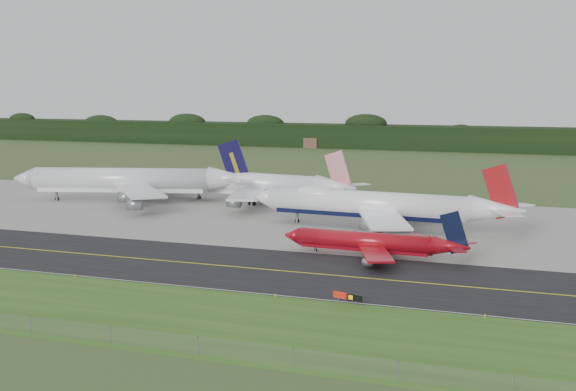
# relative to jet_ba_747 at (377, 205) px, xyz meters

# --- Properties ---
(ground) EXTENTS (600.00, 600.00, 0.00)m
(ground) POSITION_rel_jet_ba_747_xyz_m (-4.45, -41.78, -5.37)
(ground) COLOR #3C5427
(ground) RESTS_ON ground
(grass_verge) EXTENTS (400.00, 30.00, 0.01)m
(grass_verge) POSITION_rel_jet_ba_747_xyz_m (-4.45, -76.78, -5.37)
(grass_verge) COLOR #2A5117
(grass_verge) RESTS_ON ground
(taxiway) EXTENTS (400.00, 32.00, 0.02)m
(taxiway) POSITION_rel_jet_ba_747_xyz_m (-4.45, -45.78, -5.36)
(taxiway) COLOR black
(taxiway) RESTS_ON ground
(apron) EXTENTS (400.00, 78.00, 0.01)m
(apron) POSITION_rel_jet_ba_747_xyz_m (-4.45, 9.22, -5.36)
(apron) COLOR gray
(apron) RESTS_ON ground
(taxiway_centreline) EXTENTS (400.00, 0.40, 0.00)m
(taxiway_centreline) POSITION_rel_jet_ba_747_xyz_m (-4.45, -45.78, -5.34)
(taxiway_centreline) COLOR yellow
(taxiway_centreline) RESTS_ON taxiway
(taxiway_edge_line) EXTENTS (400.00, 0.25, 0.00)m
(taxiway_edge_line) POSITION_rel_jet_ba_747_xyz_m (-4.45, -61.28, -5.34)
(taxiway_edge_line) COLOR silver
(taxiway_edge_line) RESTS_ON taxiway
(perimeter_fence) EXTENTS (320.00, 0.10, 320.00)m
(perimeter_fence) POSITION_rel_jet_ba_747_xyz_m (-4.45, -89.78, -4.27)
(perimeter_fence) COLOR slate
(perimeter_fence) RESTS_ON ground
(horizon_treeline) EXTENTS (700.00, 25.00, 12.00)m
(horizon_treeline) POSITION_rel_jet_ba_747_xyz_m (-4.45, 231.98, 0.10)
(horizon_treeline) COLOR black
(horizon_treeline) RESTS_ON ground
(jet_ba_747) EXTENTS (62.80, 51.92, 15.78)m
(jet_ba_747) POSITION_rel_jet_ba_747_xyz_m (0.00, 0.00, 0.00)
(jet_ba_747) COLOR white
(jet_ba_747) RESTS_ON ground
(jet_red_737) EXTENTS (35.86, 29.24, 9.69)m
(jet_red_737) POSITION_rel_jet_ba_747_xyz_m (7.10, -29.11, -2.69)
(jet_red_737) COLOR maroon
(jet_red_737) RESTS_ON ground
(jet_navy_gold) EXTENTS (66.63, 56.73, 17.49)m
(jet_navy_gold) POSITION_rel_jet_ba_747_xyz_m (-73.17, 18.34, 0.37)
(jet_navy_gold) COLOR silver
(jet_navy_gold) RESTS_ON ground
(jet_star_tail) EXTENTS (58.90, 48.86, 15.54)m
(jet_star_tail) POSITION_rel_jet_ba_747_xyz_m (-40.00, 26.46, -0.19)
(jet_star_tail) COLOR white
(jet_star_tail) RESTS_ON ground
(taxiway_sign) EXTENTS (4.76, 1.63, 1.64)m
(taxiway_sign) POSITION_rel_jet_ba_747_xyz_m (11.74, -62.44, -4.21)
(taxiway_sign) COLOR slate
(taxiway_sign) RESTS_ON ground
(edge_marker_left) EXTENTS (0.16, 0.16, 0.50)m
(edge_marker_left) POSITION_rel_jet_ba_747_xyz_m (-35.45, -62.28, -5.12)
(edge_marker_left) COLOR yellow
(edge_marker_left) RESTS_ON ground
(edge_marker_center) EXTENTS (0.16, 0.16, 0.50)m
(edge_marker_center) POSITION_rel_jet_ba_747_xyz_m (0.42, -62.28, -5.12)
(edge_marker_center) COLOR yellow
(edge_marker_center) RESTS_ON ground
(edge_marker_right) EXTENTS (0.16, 0.16, 0.50)m
(edge_marker_right) POSITION_rel_jet_ba_747_xyz_m (31.33, -62.28, -5.12)
(edge_marker_right) COLOR yellow
(edge_marker_right) RESTS_ON ground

